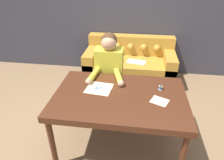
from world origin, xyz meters
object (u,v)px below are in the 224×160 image
Objects in this scene: thread_spool at (161,88)px; scissors at (100,88)px; dining_table at (120,100)px; person at (109,77)px; couch at (129,65)px.

scissors is at bearing -174.18° from thread_spool.
thread_spool reaches higher than dining_table.
person is at bearing 146.29° from thread_spool.
thread_spool is (0.44, 0.18, 0.09)m from dining_table.
person is at bearing 86.24° from scissors.
dining_table is 31.84× the size of thread_spool.
couch is 1.17m from person.
couch is 1.66m from thread_spool.
thread_spool is at bearing 5.82° from scissors.
couch reaches higher than scissors.
couch reaches higher than thread_spool.
person is 0.80m from thread_spool.
scissors reaches higher than dining_table.
person is (-0.21, 0.61, -0.06)m from dining_table.
thread_spool is at bearing -33.71° from person.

